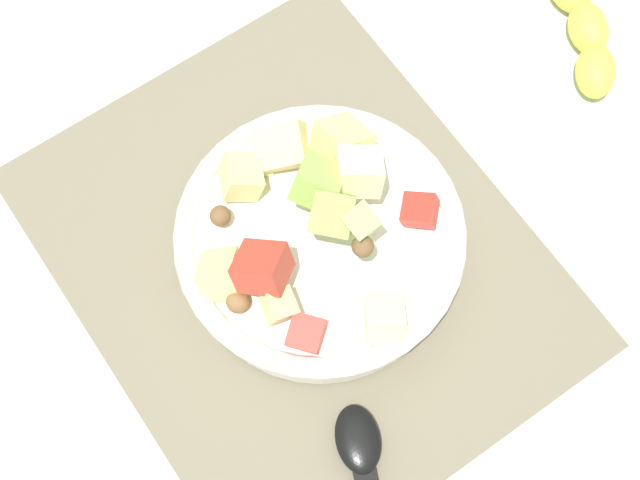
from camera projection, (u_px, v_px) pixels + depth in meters
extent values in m
plane|color=silver|center=(297.00, 258.00, 0.84)|extent=(2.40, 2.40, 0.00)
cube|color=#756B56|center=(297.00, 257.00, 0.84)|extent=(0.45, 0.37, 0.01)
cylinder|color=white|center=(320.00, 247.00, 0.81)|extent=(0.22, 0.22, 0.05)
torus|color=white|center=(320.00, 235.00, 0.79)|extent=(0.24, 0.24, 0.02)
cube|color=#93C160|center=(361.00, 222.00, 0.74)|extent=(0.03, 0.03, 0.04)
sphere|color=brown|center=(238.00, 302.00, 0.76)|extent=(0.03, 0.03, 0.03)
cube|color=red|center=(306.00, 333.00, 0.75)|extent=(0.04, 0.04, 0.02)
cube|color=#9EC656|center=(318.00, 182.00, 0.76)|extent=(0.05, 0.06, 0.05)
cube|color=#E5D684|center=(241.00, 177.00, 0.79)|extent=(0.04, 0.05, 0.04)
cube|color=#E5D684|center=(223.00, 276.00, 0.76)|extent=(0.05, 0.04, 0.05)
sphere|color=brown|center=(220.00, 216.00, 0.78)|extent=(0.02, 0.02, 0.02)
cube|color=#E5D684|center=(342.00, 144.00, 0.79)|extent=(0.05, 0.05, 0.05)
cube|color=#8CB74C|center=(331.00, 213.00, 0.74)|extent=(0.05, 0.05, 0.04)
sphere|color=brown|center=(363.00, 246.00, 0.74)|extent=(0.02, 0.02, 0.02)
cube|color=beige|center=(256.00, 154.00, 0.80)|extent=(0.04, 0.04, 0.03)
cube|color=#E5D684|center=(279.00, 305.00, 0.74)|extent=(0.03, 0.03, 0.03)
cube|color=beige|center=(316.00, 139.00, 0.81)|extent=(0.03, 0.03, 0.02)
cube|color=#E5D684|center=(284.00, 148.00, 0.80)|extent=(0.05, 0.06, 0.05)
cube|color=beige|center=(355.00, 168.00, 0.76)|extent=(0.05, 0.05, 0.04)
cube|color=red|center=(420.00, 210.00, 0.78)|extent=(0.04, 0.04, 0.03)
cube|color=beige|center=(385.00, 318.00, 0.75)|extent=(0.05, 0.05, 0.04)
cube|color=#BC3828|center=(262.00, 268.00, 0.74)|extent=(0.06, 0.05, 0.05)
ellipsoid|color=black|center=(358.00, 439.00, 0.77)|extent=(0.07, 0.06, 0.01)
ellipsoid|color=yellow|center=(595.00, 71.00, 0.89)|extent=(0.07, 0.06, 0.04)
ellipsoid|color=yellow|center=(588.00, 28.00, 0.91)|extent=(0.07, 0.06, 0.04)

